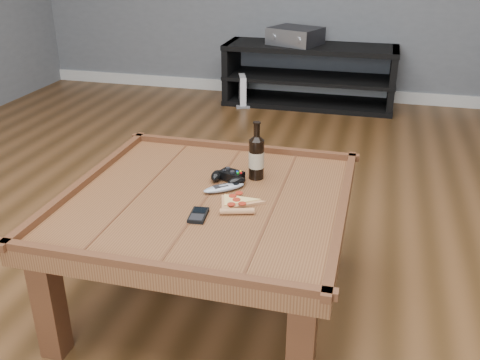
% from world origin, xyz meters
% --- Properties ---
extents(ground, '(6.00, 6.00, 0.00)m').
position_xyz_m(ground, '(0.00, 0.00, 0.00)').
color(ground, '#3F2712').
rests_on(ground, ground).
extents(baseboard, '(5.00, 0.02, 0.10)m').
position_xyz_m(baseboard, '(0.00, 2.99, 0.05)').
color(baseboard, silver).
rests_on(baseboard, ground).
extents(coffee_table, '(1.03, 1.03, 0.48)m').
position_xyz_m(coffee_table, '(0.00, 0.00, 0.39)').
color(coffee_table, '#542E18').
rests_on(coffee_table, ground).
extents(media_console, '(1.40, 0.45, 0.50)m').
position_xyz_m(media_console, '(0.00, 2.75, 0.25)').
color(media_console, black).
rests_on(media_console, ground).
extents(beer_bottle, '(0.06, 0.06, 0.23)m').
position_xyz_m(beer_bottle, '(0.13, 0.21, 0.54)').
color(beer_bottle, black).
rests_on(beer_bottle, coffee_table).
extents(game_controller, '(0.15, 0.13, 0.04)m').
position_xyz_m(game_controller, '(0.04, 0.14, 0.47)').
color(game_controller, black).
rests_on(game_controller, coffee_table).
extents(pizza_slice, '(0.18, 0.24, 0.02)m').
position_xyz_m(pizza_slice, '(0.12, -0.04, 0.46)').
color(pizza_slice, '#B67C4F').
rests_on(pizza_slice, coffee_table).
extents(smartphone, '(0.06, 0.11, 0.01)m').
position_xyz_m(smartphone, '(0.02, -0.15, 0.46)').
color(smartphone, black).
rests_on(smartphone, coffee_table).
extents(remote_control, '(0.16, 0.14, 0.02)m').
position_xyz_m(remote_control, '(0.05, 0.06, 0.46)').
color(remote_control, gray).
rests_on(remote_control, coffee_table).
extents(av_receiver, '(0.47, 0.43, 0.13)m').
position_xyz_m(av_receiver, '(-0.13, 2.75, 0.57)').
color(av_receiver, black).
rests_on(av_receiver, media_console).
extents(game_console, '(0.17, 0.23, 0.25)m').
position_xyz_m(game_console, '(-0.53, 2.59, 0.12)').
color(game_console, slate).
rests_on(game_console, ground).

